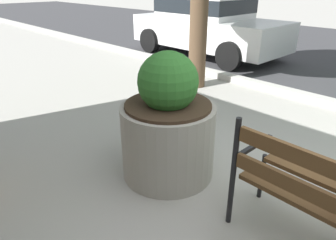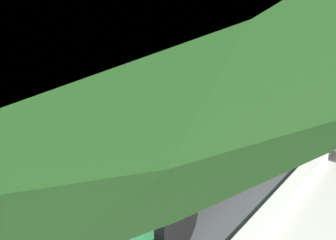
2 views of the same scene
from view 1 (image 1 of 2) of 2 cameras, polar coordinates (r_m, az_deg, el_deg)
name	(u,v)px [view 1 (image 1 of 2)]	position (r m, az deg, el deg)	size (l,w,h in m)	color
concrete_planter	(168,128)	(2.99, 0.00, -1.45)	(0.93, 0.93, 1.27)	gray
parked_car_white	(206,22)	(8.38, 7.22, 17.68)	(4.10, 1.92, 1.56)	silver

